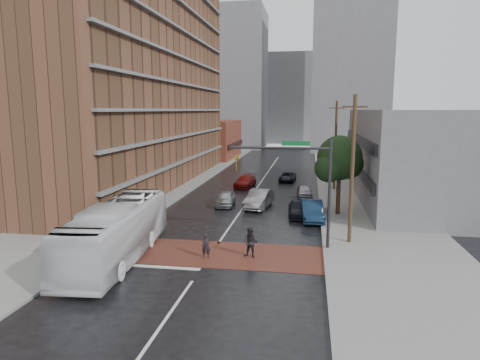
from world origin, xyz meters
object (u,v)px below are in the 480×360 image
Objects in this scene: pedestrian_b at (251,243)px; car_parked_mid at (299,209)px; transit_bus at (117,232)px; car_travel_a at (225,199)px; car_travel_c at (245,181)px; car_parked_near at (312,211)px; car_parked_far at (304,191)px; car_travel_b at (259,199)px; pedestrian_a at (206,246)px; suv_travel at (287,177)px.

car_parked_mid is at bearing 88.29° from pedestrian_b.
transit_bus is 2.84× the size of car_parked_mid.
transit_bus is at bearing -156.61° from pedestrian_b.
transit_bus reaches higher than car_travel_a.
car_parked_mid is (6.66, -13.12, -0.02)m from car_travel_c.
pedestrian_b is 0.38× the size of car_parked_near.
transit_bus reaches higher than car_parked_far.
car_travel_c is at bearing 113.25° from car_parked_mid.
car_parked_near is (4.85, -3.79, -0.04)m from car_travel_b.
car_parked_mid is at bearing 127.07° from car_parked_near.
pedestrian_b is 0.50× the size of car_parked_far.
pedestrian_a is 14.52m from car_travel_a.
pedestrian_a is 0.41× the size of car_parked_far.
suv_travel is at bearing 69.17° from transit_bus.
pedestrian_a is 0.39× the size of car_travel_a.
transit_bus reaches higher than car_parked_mid.
car_parked_far reaches higher than suv_travel.
car_parked_mid reaches higher than suv_travel.
car_parked_near is at bearing -29.03° from car_travel_a.
car_parked_mid is (10.58, 12.63, -1.10)m from transit_bus.
car_travel_c is at bearing 111.24° from pedestrian_b.
car_travel_c is 1.21× the size of car_parked_far.
pedestrian_a reaches higher than car_travel_c.
car_travel_c is 1.11× the size of suv_travel.
car_parked_far is (5.67, 19.91, -0.13)m from pedestrian_a.
pedestrian_b is 0.43× the size of car_parked_mid.
car_travel_b is at bearing -92.39° from suv_travel.
car_parked_near is (3.04, -19.13, 0.23)m from suv_travel.
pedestrian_a is 0.30× the size of car_travel_b.
suv_travel is (5.05, 15.04, -0.11)m from car_travel_a.
car_travel_a is at bearing -84.06° from car_travel_c.
transit_bus reaches higher than car_travel_c.
pedestrian_b is 13.61m from car_travel_b.
suv_travel is at bearing 53.24° from car_travel_c.
pedestrian_b is at bearing 6.57° from transit_bus.
car_travel_b is at bearing 141.91° from car_parked_mid.
pedestrian_b is 11.32m from car_parked_mid.
pedestrian_a is 24.71m from car_travel_c.
car_parked_mid is at bearing -55.29° from car_travel_c.
car_parked_mid is (6.99, -2.87, -0.05)m from car_travel_a.
car_travel_b is 4.55m from car_parked_mid.
car_parked_far is (0.35, 8.35, 0.00)m from car_parked_mid.
pedestrian_b is at bearing -87.06° from suv_travel.
car_parked_mid is at bearing -24.52° from car_travel_a.
car_parked_far is (-0.75, 9.57, -0.16)m from car_parked_near.
transit_bus is 3.09× the size of car_travel_a.
car_travel_c is (0.33, 10.25, -0.02)m from car_travel_a.
car_travel_b reaches higher than car_parked_mid.
pedestrian_a is at bearing -87.71° from car_travel_b.
car_parked_far is (4.09, 5.78, -0.20)m from car_travel_b.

